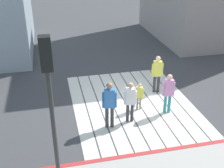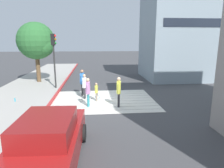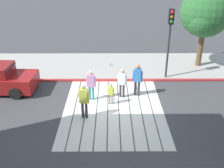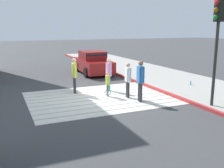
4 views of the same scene
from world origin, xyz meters
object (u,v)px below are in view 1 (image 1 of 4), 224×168
(pedestrian_adult_trailing, at_px, (157,72))
(pedestrian_adult_side, at_px, (109,102))
(traffic_light_corner, at_px, (49,84))
(pedestrian_teen_behind, at_px, (168,91))
(pedestrian_child_with_racket, at_px, (139,95))
(pedestrian_adult_lead, at_px, (130,100))

(pedestrian_adult_trailing, bearing_deg, pedestrian_adult_side, 129.73)
(traffic_light_corner, relative_size, pedestrian_teen_behind, 2.54)
(pedestrian_adult_side, bearing_deg, pedestrian_child_with_racket, -56.11)
(pedestrian_teen_behind, bearing_deg, pedestrian_child_with_racket, 64.40)
(pedestrian_adult_trailing, relative_size, pedestrian_adult_side, 0.96)
(pedestrian_adult_lead, xyz_separation_m, pedestrian_child_with_racket, (0.76, -0.59, -0.30))
(traffic_light_corner, bearing_deg, pedestrian_adult_trailing, -46.63)
(pedestrian_adult_trailing, height_order, pedestrian_teen_behind, pedestrian_adult_trailing)
(traffic_light_corner, distance_m, pedestrian_teen_behind, 5.53)
(pedestrian_teen_behind, xyz_separation_m, pedestrian_child_with_racket, (0.49, 1.02, -0.32))
(pedestrian_adult_side, xyz_separation_m, pedestrian_teen_behind, (0.46, -2.43, -0.08))
(pedestrian_teen_behind, height_order, pedestrian_child_with_racket, pedestrian_teen_behind)
(pedestrian_adult_lead, height_order, pedestrian_adult_trailing, pedestrian_adult_trailing)
(pedestrian_adult_trailing, relative_size, pedestrian_child_with_racket, 1.48)
(pedestrian_adult_lead, distance_m, pedestrian_adult_side, 0.85)
(pedestrian_child_with_racket, bearing_deg, pedestrian_adult_side, 123.89)
(pedestrian_adult_side, distance_m, pedestrian_teen_behind, 2.48)
(traffic_light_corner, bearing_deg, pedestrian_teen_behind, -59.23)
(pedestrian_adult_lead, distance_m, pedestrian_child_with_racket, 1.01)
(pedestrian_child_with_racket, bearing_deg, pedestrian_teen_behind, -115.60)
(pedestrian_adult_side, relative_size, pedestrian_teen_behind, 1.08)
(traffic_light_corner, bearing_deg, pedestrian_adult_lead, -49.92)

